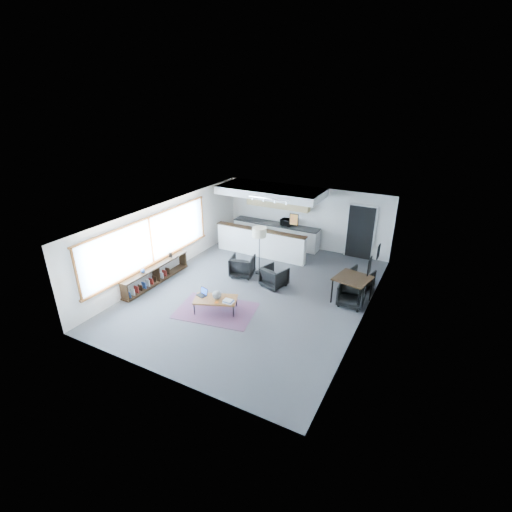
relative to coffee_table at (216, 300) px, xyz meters
The scene contains 21 objects.
room 1.88m from the coffee_table, 72.66° to the left, with size 7.02×9.02×2.62m.
window 3.23m from the coffee_table, 167.46° to the left, with size 0.10×5.95×1.66m.
console 2.86m from the coffee_table, 169.66° to the left, with size 0.35×3.00×0.80m.
kitchenette 5.41m from the coffee_table, 97.69° to the left, with size 4.20×1.96×2.60m.
doorway 6.64m from the coffee_table, 65.02° to the left, with size 1.10×0.12×2.15m.
track_light 4.33m from the coffee_table, 91.56° to the left, with size 1.60×0.07×0.15m.
wall_art_lower 4.57m from the coffee_table, 26.38° to the left, with size 0.03×0.38×0.48m.
wall_art_upper 5.25m from the coffee_table, 39.50° to the left, with size 0.03×0.34×0.44m.
kilim_rug 0.38m from the coffee_table, 104.04° to the right, with size 2.57×1.98×0.01m.
coffee_table is the anchor object (origin of this frame).
laptop 0.47m from the coffee_table, behind, with size 0.36×0.32×0.21m.
ceramic_pot 0.17m from the coffee_table, 15.32° to the left, with size 0.27×0.27×0.27m.
book_stack 0.46m from the coffee_table, ahead, with size 0.30×0.25×0.09m.
coaster 0.22m from the coffee_table, 47.35° to the right, with size 0.11×0.11×0.01m.
armchair_left 2.47m from the coffee_table, 101.01° to the left, with size 0.80×0.74×0.82m, color black.
armchair_right 2.41m from the coffee_table, 68.71° to the left, with size 0.75×0.70×0.77m, color black.
floor_lamp 3.10m from the coffee_table, 90.69° to the left, with size 0.66×0.66×1.74m.
dining_table 4.23m from the coffee_table, 35.26° to the left, with size 1.17×1.17×0.84m.
dining_chair_near 4.15m from the coffee_table, 32.84° to the left, with size 0.66×0.61×0.68m, color black.
dining_chair_far 4.91m from the coffee_table, 44.76° to the left, with size 0.62×0.58×0.63m, color black.
microwave 5.76m from the coffee_table, 92.06° to the left, with size 0.50×0.28×0.34m, color black.
Camera 1 is at (5.06, -9.44, 6.03)m, focal length 26.00 mm.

